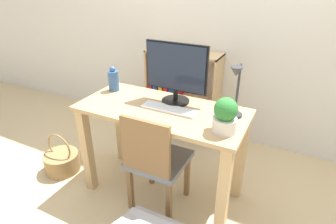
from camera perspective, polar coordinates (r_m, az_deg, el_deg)
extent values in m
plane|color=#CCB284|center=(2.46, -1.09, -15.57)|extent=(10.00, 10.00, 0.00)
cube|color=silver|center=(2.86, 9.71, 19.36)|extent=(8.00, 0.05, 2.60)
cube|color=tan|center=(2.02, -1.27, 0.43)|extent=(1.23, 0.57, 0.03)
cube|color=tan|center=(2.35, -16.13, -7.52)|extent=(0.07, 0.07, 0.74)
cube|color=tan|center=(1.90, 11.09, -16.35)|extent=(0.07, 0.07, 0.74)
cube|color=tan|center=(2.64, -9.61, -2.65)|extent=(0.07, 0.07, 0.74)
cube|color=tan|center=(2.25, 14.50, -8.93)|extent=(0.07, 0.07, 0.74)
cylinder|color=black|center=(2.11, 1.53, 2.27)|extent=(0.21, 0.21, 0.02)
cylinder|color=black|center=(2.09, 1.55, 3.59)|extent=(0.04, 0.04, 0.09)
cube|color=black|center=(2.02, 1.70, 9.09)|extent=(0.47, 0.02, 0.35)
cube|color=#192338|center=(2.02, 1.62, 9.05)|extent=(0.45, 0.03, 0.33)
cube|color=silver|center=(1.98, 0.25, 0.60)|extent=(0.40, 0.11, 0.02)
cylinder|color=#33598C|center=(2.34, -11.01, 6.24)|extent=(0.09, 0.09, 0.16)
sphere|color=#33598C|center=(2.30, -11.23, 8.54)|extent=(0.05, 0.05, 0.05)
cylinder|color=#2D2D33|center=(1.95, 13.39, -0.54)|extent=(0.10, 0.10, 0.02)
cylinder|color=#2D2D33|center=(1.88, 13.98, 4.43)|extent=(0.02, 0.02, 0.35)
cylinder|color=#2D2D33|center=(1.78, 14.19, 9.06)|extent=(0.01, 0.10, 0.01)
cone|color=#2D2D33|center=(1.74, 13.72, 8.00)|extent=(0.08, 0.08, 0.06)
cylinder|color=silver|center=(1.74, 11.37, -2.55)|extent=(0.15, 0.15, 0.09)
sphere|color=#2D7A33|center=(1.69, 11.68, 0.53)|extent=(0.14, 0.14, 0.14)
cube|color=slate|center=(2.11, -1.81, -9.63)|extent=(0.40, 0.40, 0.04)
cube|color=brown|center=(1.85, -4.65, -7.17)|extent=(0.36, 0.03, 0.40)
cube|color=brown|center=(2.20, -7.65, -15.11)|extent=(0.04, 0.04, 0.38)
cube|color=brown|center=(2.08, 0.18, -17.94)|extent=(0.04, 0.04, 0.38)
cube|color=brown|center=(2.41, -3.32, -10.60)|extent=(0.04, 0.04, 0.38)
cube|color=brown|center=(2.30, 3.89, -12.81)|extent=(0.04, 0.04, 0.38)
cube|color=tan|center=(3.17, -3.23, 4.74)|extent=(0.02, 0.28, 0.93)
cube|color=tan|center=(2.89, 9.82, 2.16)|extent=(0.02, 0.28, 0.93)
cube|color=tan|center=(3.22, 2.82, -3.96)|extent=(0.77, 0.28, 0.02)
cube|color=tan|center=(2.86, 3.23, 11.97)|extent=(0.77, 0.28, 0.02)
cube|color=tan|center=(3.01, 3.01, 3.53)|extent=(0.73, 0.28, 0.02)
cube|color=#2D7F38|center=(3.26, -2.35, 0.10)|extent=(0.06, 0.24, 0.35)
cube|color=navy|center=(3.24, -1.23, -0.47)|extent=(0.06, 0.24, 0.30)
cube|color=beige|center=(3.19, 0.01, -0.15)|extent=(0.07, 0.24, 0.38)
cube|color=#2D7F38|center=(3.15, 1.29, -0.23)|extent=(0.06, 0.24, 0.41)
cube|color=navy|center=(3.13, 2.43, -0.76)|extent=(0.05, 0.24, 0.37)
cube|color=red|center=(3.08, -2.69, 8.19)|extent=(0.04, 0.24, 0.40)
cube|color=navy|center=(3.05, -1.71, 8.03)|extent=(0.05, 0.24, 0.39)
cube|color=orange|center=(3.03, -0.64, 7.37)|extent=(0.04, 0.24, 0.34)
cube|color=red|center=(3.00, 0.43, 7.28)|extent=(0.05, 0.24, 0.35)
cube|color=navy|center=(2.98, 1.56, 6.79)|extent=(0.05, 0.24, 0.32)
cube|color=red|center=(2.96, 2.60, 6.56)|extent=(0.06, 0.24, 0.31)
cylinder|color=#997547|center=(2.78, -20.71, -9.49)|extent=(0.31, 0.31, 0.17)
torus|color=#997547|center=(2.70, -21.27, -6.67)|extent=(0.26, 0.02, 0.26)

